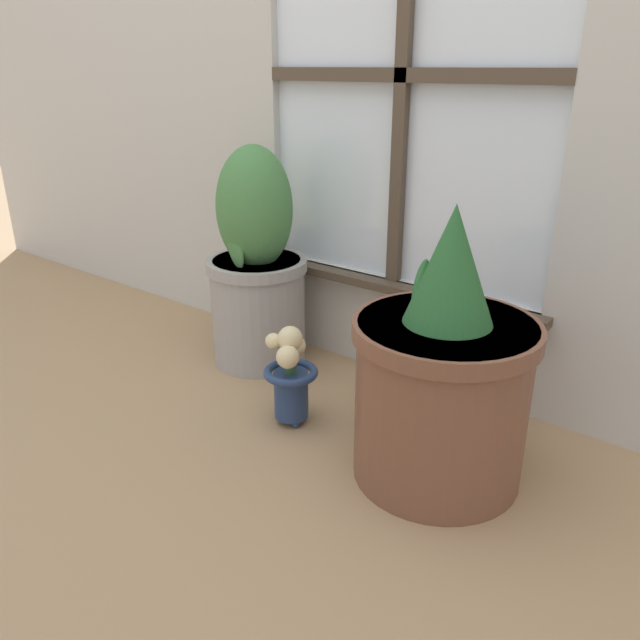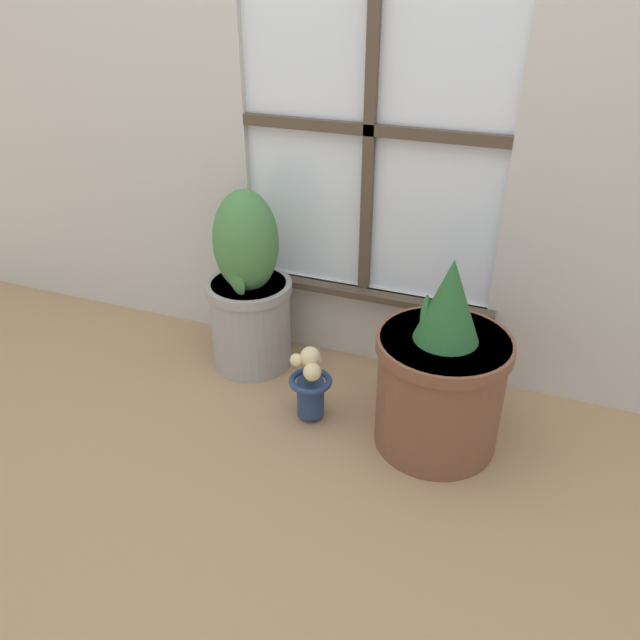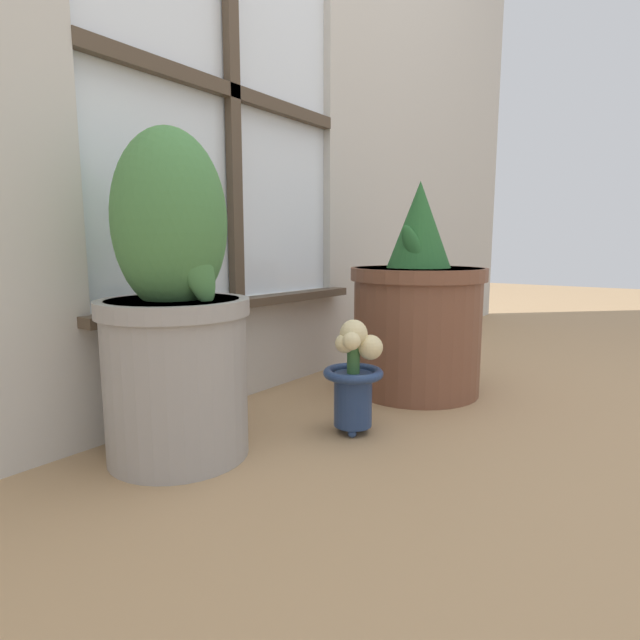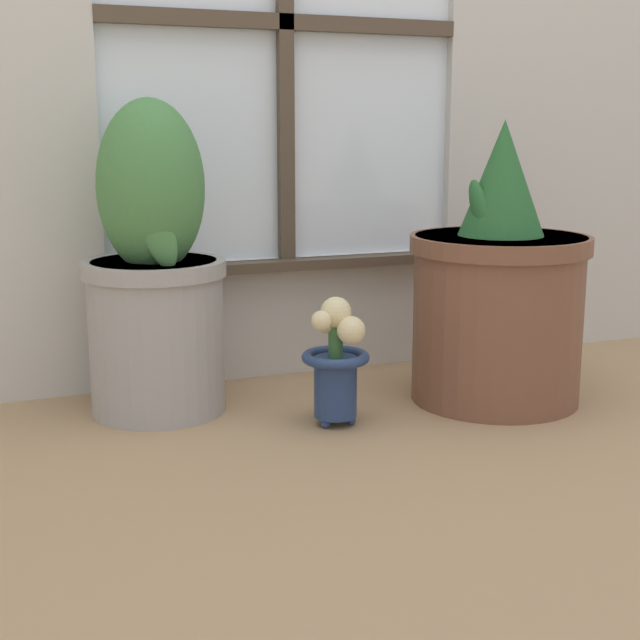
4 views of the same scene
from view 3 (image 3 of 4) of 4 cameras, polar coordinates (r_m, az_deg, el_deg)
ground_plane at (r=1.19m, az=8.53°, el=-12.94°), size 10.00×10.00×0.00m
potted_plant_left at (r=1.04m, az=-16.32°, el=0.40°), size 0.30×0.30×0.66m
potted_plant_right at (r=1.50m, az=11.02°, el=1.00°), size 0.39×0.39×0.62m
flower_vase at (r=1.15m, az=3.91°, el=-6.20°), size 0.14×0.14×0.27m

